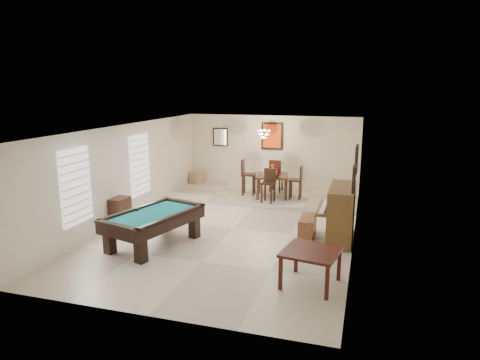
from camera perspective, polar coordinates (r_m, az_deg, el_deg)
The scene contains 26 objects.
ground_plane at distance 11.09m, azimuth -0.90°, elevation -6.50°, with size 6.00×9.00×0.02m, color beige.
wall_back at distance 15.02m, azimuth 4.30°, elevation 3.62°, with size 6.00×0.04×2.60m, color silver.
wall_front at distance 6.75m, azimuth -12.68°, elevation -7.67°, with size 6.00×0.04×2.60m, color silver.
wall_left at distance 11.98m, azimuth -14.73°, elevation 1.00°, with size 0.04×9.00×2.60m, color silver.
wall_right at distance 10.26m, azimuth 15.26°, elevation -0.91°, with size 0.04×9.00×2.60m, color silver.
ceiling at distance 10.54m, azimuth -0.95°, elevation 7.04°, with size 6.00×9.00×0.04m, color white.
dining_step at distance 14.08m, azimuth 3.11°, elevation -2.12°, with size 6.00×2.50×0.12m, color beige.
window_left_front at distance 10.17m, azimuth -21.03°, elevation -0.83°, with size 0.06×1.00×1.70m, color white.
window_left_rear at distance 12.45m, azimuth -13.21°, elevation 1.97°, with size 0.06×1.00×1.70m, color white.
pool_table at distance 10.05m, azimuth -11.41°, elevation -6.46°, with size 1.22×2.26×0.75m, color black, non-canonical shape.
square_table at distance 8.09m, azimuth 9.40°, elevation -11.45°, with size 0.97×0.97×0.67m, color #35110D, non-canonical shape.
upright_piano at distance 10.38m, azimuth 12.52°, elevation -4.32°, with size 0.87×1.56×1.30m, color brown, non-canonical shape.
piano_bench at distance 10.54m, azimuth 8.97°, elevation -6.20°, with size 0.35×0.90×0.50m, color brown.
apothecary_chest at distance 11.41m, azimuth -15.65°, elevation -4.26°, with size 0.36×0.54×0.81m, color black.
dining_table at distance 13.66m, azimuth 4.31°, elevation -0.54°, with size 1.00×1.00×0.83m, color black, non-canonical shape.
flower_vase at distance 13.55m, azimuth 4.34°, elevation 1.68°, with size 0.14×0.14×0.25m, color red, non-canonical shape.
dining_chair_south at distance 12.96m, azimuth 3.78°, elevation -0.79°, with size 0.38×0.38×1.02m, color black, non-canonical shape.
dining_chair_north at distance 14.33m, azimuth 4.88°, elevation 0.61°, with size 0.40×0.40×1.09m, color black, non-canonical shape.
dining_chair_west at distance 13.84m, azimuth 1.17°, elevation 0.38°, with size 0.43×0.43×1.16m, color black, non-canonical shape.
dining_chair_east at distance 13.46m, azimuth 7.41°, elevation -0.34°, with size 0.38×0.38×1.04m, color black, non-canonical shape.
corner_bench at distance 15.69m, azimuth -5.80°, elevation 0.36°, with size 0.37×0.47×0.42m, color #A48559.
chandelier at distance 13.65m, azimuth 3.17°, elevation 6.56°, with size 0.44×0.44×0.60m, color #FFE5B2, non-canonical shape.
back_painting at distance 14.90m, azimuth 4.30°, elevation 5.88°, with size 0.75×0.06×0.95m, color #D84C14.
back_mirror at distance 15.43m, azimuth -2.64°, elevation 5.75°, with size 0.55×0.06×0.65m, color white.
right_picture_upper at distance 10.44m, azimuth 15.28°, elevation 2.68°, with size 0.06×0.55×0.65m, color slate.
right_picture_lower at distance 9.20m, azimuth 14.96°, elevation 0.16°, with size 0.06×0.45×0.55m, color gray.
Camera 1 is at (3.19, -10.00, 3.58)m, focal length 32.00 mm.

